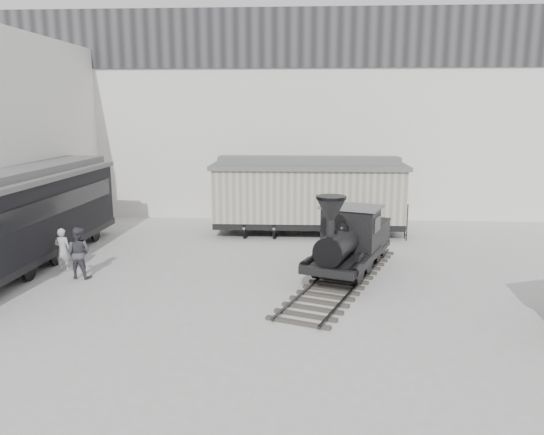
# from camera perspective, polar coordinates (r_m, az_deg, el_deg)

# --- Properties ---
(ground) EXTENTS (90.00, 90.00, 0.00)m
(ground) POSITION_cam_1_polar(r_m,az_deg,el_deg) (15.81, 2.43, -10.35)
(ground) COLOR #9E9E9B
(north_wall) EXTENTS (34.00, 2.51, 11.00)m
(north_wall) POSITION_cam_1_polar(r_m,az_deg,el_deg) (29.66, 3.03, 10.88)
(north_wall) COLOR silver
(north_wall) RESTS_ON ground
(locomotive) EXTENTS (4.95, 8.99, 3.14)m
(locomotive) POSITION_cam_1_polar(r_m,az_deg,el_deg) (19.17, 8.17, -2.88)
(locomotive) COLOR #342F2B
(locomotive) RESTS_ON ground
(boxcar) EXTENTS (9.15, 2.93, 3.74)m
(boxcar) POSITION_cam_1_polar(r_m,az_deg,el_deg) (25.19, 3.91, 2.54)
(boxcar) COLOR black
(boxcar) RESTS_ON ground
(passenger_coach) EXTENTS (3.13, 13.10, 3.49)m
(passenger_coach) POSITION_cam_1_polar(r_m,az_deg,el_deg) (21.81, -25.58, -0.08)
(passenger_coach) COLOR black
(passenger_coach) RESTS_ON ground
(visitor_a) EXTENTS (0.61, 0.42, 1.64)m
(visitor_a) POSITION_cam_1_polar(r_m,az_deg,el_deg) (21.00, -21.59, -3.26)
(visitor_a) COLOR #B1B1B0
(visitor_a) RESTS_ON ground
(visitor_b) EXTENTS (0.97, 0.79, 1.85)m
(visitor_b) POSITION_cam_1_polar(r_m,az_deg,el_deg) (19.99, -20.11, -3.57)
(visitor_b) COLOR #404148
(visitor_b) RESTS_ON ground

